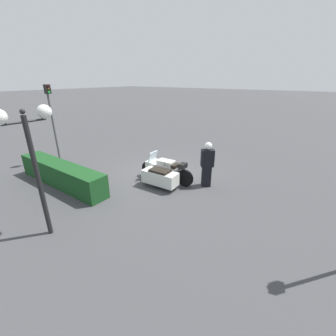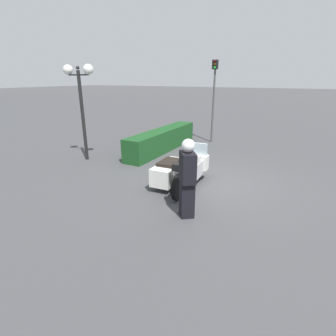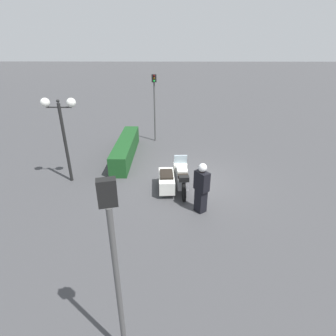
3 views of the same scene
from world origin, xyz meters
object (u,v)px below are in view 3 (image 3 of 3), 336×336
object	(u,v)px
officer_rider	(201,187)
hedge_bush_curbside	(126,149)
police_motorcycle	(174,177)
twin_lamp_post	(61,118)
traffic_light_near	(154,99)
traffic_light_far	(114,255)

from	to	relation	value
officer_rider	hedge_bush_curbside	distance (m)	5.77
police_motorcycle	officer_rider	distance (m)	1.86
twin_lamp_post	hedge_bush_curbside	bearing A→B (deg)	-36.59
twin_lamp_post	traffic_light_near	world-z (taller)	traffic_light_near
police_motorcycle	traffic_light_far	bearing A→B (deg)	168.11
hedge_bush_curbside	twin_lamp_post	xyz separation A→B (m)	(-2.56, 1.90, 2.22)
hedge_bush_curbside	twin_lamp_post	bearing A→B (deg)	143.41
traffic_light_far	police_motorcycle	bearing A→B (deg)	-22.81
officer_rider	twin_lamp_post	bearing A→B (deg)	121.08
police_motorcycle	traffic_light_far	world-z (taller)	traffic_light_far
twin_lamp_post	police_motorcycle	bearing A→B (deg)	-98.07
officer_rider	traffic_light_far	distance (m)	5.15
hedge_bush_curbside	traffic_light_near	distance (m)	3.43
hedge_bush_curbside	traffic_light_far	distance (m)	9.61
twin_lamp_post	traffic_light_far	size ratio (longest dim) A/B	0.94
police_motorcycle	hedge_bush_curbside	bearing A→B (deg)	33.77
hedge_bush_curbside	traffic_light_near	xyz separation A→B (m)	(2.45, -1.34, 1.98)
officer_rider	twin_lamp_post	size ratio (longest dim) A/B	0.52
police_motorcycle	twin_lamp_post	distance (m)	4.84
traffic_light_near	officer_rider	bearing A→B (deg)	9.73
twin_lamp_post	traffic_light_near	distance (m)	5.98
officer_rider	traffic_light_far	bearing A→B (deg)	-148.25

